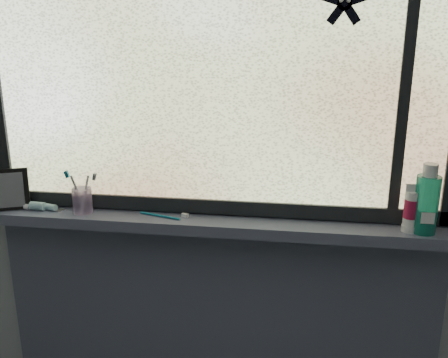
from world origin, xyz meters
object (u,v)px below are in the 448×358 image
vanity_mirror (11,189)px  cream_tube (412,206)px  toothbrush_cup (82,200)px  mouthwash_bottle (427,199)px

vanity_mirror → cream_tube: 1.38m
toothbrush_cup → vanity_mirror: bearing=-179.4°
toothbrush_cup → cream_tube: 1.11m
toothbrush_cup → mouthwash_bottle: (1.15, -0.01, 0.07)m
toothbrush_cup → cream_tube: size_ratio=0.79×
vanity_mirror → toothbrush_cup: 0.27m
toothbrush_cup → cream_tube: bearing=-0.5°
vanity_mirror → toothbrush_cup: (0.26, 0.00, -0.03)m
vanity_mirror → mouthwash_bottle: mouthwash_bottle is taller
vanity_mirror → cream_tube: bearing=-22.6°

